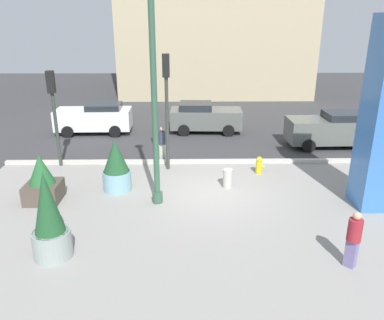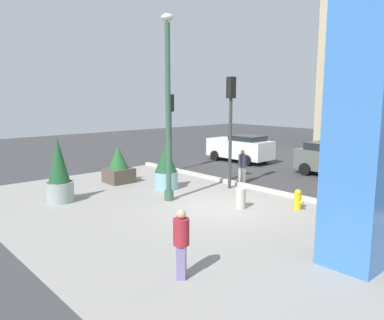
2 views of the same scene
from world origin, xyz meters
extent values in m
plane|color=#38383A|center=(0.00, 4.00, 0.00)|extent=(60.00, 60.00, 0.00)
cube|color=gray|center=(0.00, -2.00, 0.00)|extent=(18.00, 10.00, 0.02)
cube|color=#B7B2A8|center=(0.00, 3.12, 0.08)|extent=(18.00, 0.24, 0.16)
cylinder|color=#335642|center=(-1.96, -0.80, 0.20)|extent=(0.36, 0.36, 0.40)
cylinder|color=#335642|center=(-1.96, -0.80, 3.32)|extent=(0.20, 0.20, 6.65)
cylinder|color=#7AA8B7|center=(-3.55, 0.30, 0.38)|extent=(1.06, 1.06, 0.76)
cylinder|color=#382819|center=(-3.55, 0.30, 0.74)|extent=(0.98, 0.98, 0.04)
cone|color=#1E4C28|center=(-3.55, 0.30, 1.37)|extent=(0.96, 0.96, 1.21)
cube|color=#4C4238|center=(-6.00, -0.60, 0.34)|extent=(1.18, 1.18, 0.68)
cylinder|color=#382819|center=(-6.00, -0.60, 0.66)|extent=(1.12, 1.12, 0.04)
cone|color=#235B2D|center=(-6.00, -0.60, 1.21)|extent=(0.90, 0.90, 1.06)
cylinder|color=gray|center=(-4.57, -4.05, 0.39)|extent=(1.03, 1.03, 0.79)
cylinder|color=#382819|center=(-4.57, -4.05, 0.77)|extent=(0.95, 0.95, 0.04)
cone|color=#1E4C28|center=(-4.57, -4.05, 1.64)|extent=(0.80, 0.80, 1.71)
cylinder|color=gold|center=(2.09, 1.84, 0.28)|extent=(0.26, 0.26, 0.55)
sphere|color=gold|center=(2.09, 1.84, 0.63)|extent=(0.24, 0.24, 0.24)
cylinder|color=gold|center=(2.26, 1.84, 0.30)|extent=(0.12, 0.10, 0.10)
cylinder|color=#B2ADA3|center=(0.63, 0.44, 0.38)|extent=(0.36, 0.36, 0.75)
cylinder|color=#333833|center=(-1.73, 2.42, 1.97)|extent=(0.14, 0.14, 3.93)
cube|color=black|center=(-1.73, 2.42, 4.38)|extent=(0.28, 0.32, 0.90)
sphere|color=red|center=(-1.73, 2.59, 4.11)|extent=(0.18, 0.18, 0.18)
cylinder|color=#333833|center=(-6.50, 2.93, 1.61)|extent=(0.14, 0.14, 3.22)
cube|color=black|center=(-6.50, 2.93, 3.67)|extent=(0.28, 0.32, 0.90)
sphere|color=green|center=(-6.50, 3.10, 3.40)|extent=(0.18, 0.18, 0.18)
cube|color=#565B56|center=(6.31, 5.48, 0.85)|extent=(4.31, 1.83, 1.16)
cube|color=#1E2328|center=(6.95, 5.49, 1.59)|extent=(1.95, 1.58, 0.33)
cylinder|color=black|center=(5.00, 4.57, 0.32)|extent=(0.64, 0.23, 0.64)
cylinder|color=black|center=(4.97, 6.33, 0.32)|extent=(0.64, 0.23, 0.64)
cylinder|color=black|center=(7.65, 4.62, 0.32)|extent=(0.64, 0.23, 0.64)
cylinder|color=black|center=(7.62, 6.38, 0.32)|extent=(0.64, 0.23, 0.64)
cube|color=silver|center=(-6.15, 8.14, 0.82)|extent=(4.19, 1.78, 1.10)
cube|color=#1E2328|center=(-5.52, 8.15, 1.52)|extent=(1.90, 1.54, 0.31)
cylinder|color=black|center=(-7.42, 7.26, 0.32)|extent=(0.64, 0.23, 0.64)
cylinder|color=black|center=(-7.45, 8.97, 0.32)|extent=(0.64, 0.23, 0.64)
cylinder|color=black|center=(-4.84, 7.31, 0.32)|extent=(0.64, 0.23, 0.64)
cylinder|color=black|center=(-4.88, 9.01, 0.32)|extent=(0.64, 0.23, 0.64)
cube|color=#565B56|center=(0.19, 8.28, 0.79)|extent=(4.06, 1.93, 1.03)
cube|color=#1E2328|center=(-0.40, 8.31, 1.49)|extent=(1.86, 1.63, 0.37)
cylinder|color=black|center=(1.47, 9.12, 0.32)|extent=(0.65, 0.25, 0.64)
cylinder|color=black|center=(1.40, 7.35, 0.32)|extent=(0.65, 0.25, 0.64)
cylinder|color=black|center=(-1.01, 9.22, 0.32)|extent=(0.65, 0.25, 0.64)
cylinder|color=black|center=(-1.08, 7.45, 0.32)|extent=(0.65, 0.25, 0.64)
cube|color=#B2AD9E|center=(-2.02, 3.60, 0.39)|extent=(0.30, 0.23, 0.78)
cylinder|color=#33384C|center=(-2.02, 3.60, 1.07)|extent=(0.40, 0.40, 0.58)
sphere|color=tan|center=(-2.02, 3.60, 1.47)|extent=(0.21, 0.21, 0.21)
cube|color=slate|center=(3.31, -4.63, 0.39)|extent=(0.34, 0.34, 0.79)
cylinder|color=maroon|center=(3.31, -4.63, 1.08)|extent=(0.51, 0.51, 0.59)
sphere|color=tan|center=(3.31, -4.63, 1.49)|extent=(0.21, 0.21, 0.21)
camera|label=1|loc=(-0.95, -13.06, 6.09)|focal=35.98mm
camera|label=2|loc=(9.37, -9.75, 3.99)|focal=35.66mm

